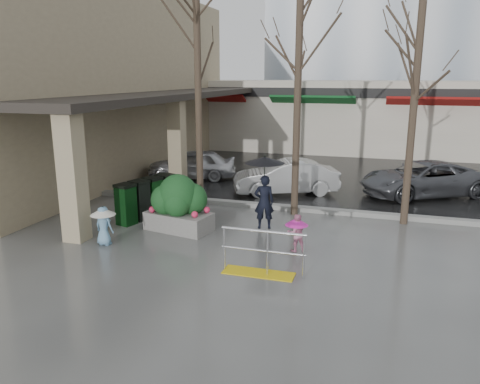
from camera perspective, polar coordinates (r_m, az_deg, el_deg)
The scene contains 20 objects.
ground at distance 11.99m, azimuth -2.30°, elevation -6.93°, with size 120.00×120.00×0.00m, color #51514F.
street_asphalt at distance 33.04m, azimuth 10.50°, elevation 6.33°, with size 120.00×36.00×0.01m, color black.
curb at distance 15.60m, azimuth 2.56°, elevation -1.65°, with size 120.00×0.30×0.15m, color gray.
near_building at distance 22.51m, azimuth -17.85°, elevation 12.64°, with size 6.00×18.00×8.00m, color tan.
canopy_slab at distance 20.43m, azimuth -7.81°, elevation 12.04°, with size 2.80×18.00×0.25m, color #2D2823.
pillar_front at distance 12.88m, azimuth -19.77°, elevation 1.84°, with size 0.55×0.55×3.50m, color tan.
pillar_back at distance 18.41m, azimuth -7.67°, elevation 5.97°, with size 0.55×0.55×3.50m, color tan.
storefront_row at distance 28.66m, azimuth 13.73°, elevation 9.07°, with size 34.00×6.74×4.00m.
handrail at distance 10.41m, azimuth 2.61°, elevation -8.04°, with size 1.90×0.50×1.03m.
tree_west at distance 15.29m, azimuth -5.23°, elevation 16.96°, with size 3.20×3.20×6.80m.
tree_midwest at distance 14.41m, azimuth 7.22°, elevation 17.69°, with size 3.20×3.20×7.00m.
tree_mideast at distance 14.18m, azimuth 20.92°, elevation 15.46°, with size 3.20×3.20×6.50m.
woman at distance 13.23m, azimuth 2.99°, elevation 0.87°, with size 1.13×1.13×2.13m.
child_pink at distance 11.73m, azimuth 6.90°, elevation -4.59°, with size 0.58×0.58×0.96m.
child_blue at distance 12.56m, azimuth -16.31°, elevation -3.45°, with size 0.65×0.65×1.03m.
planter at distance 13.29m, azimuth -7.46°, elevation -1.42°, with size 2.00×1.28×1.62m.
news_boxes at distance 14.69m, azimuth -11.33°, elevation -0.75°, with size 1.09×2.24×1.22m.
car_a at distance 19.96m, azimuth -5.88°, elevation 3.39°, with size 1.49×3.70×1.26m, color silver.
car_b at distance 17.41m, azimuth 5.61°, elevation 1.83°, with size 1.33×3.82×1.26m, color silver.
car_c at distance 18.29m, azimuth 21.37°, elevation 1.52°, with size 2.09×4.53×1.26m, color #515358.
Camera 1 is at (3.74, -10.55, 4.28)m, focal length 35.00 mm.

